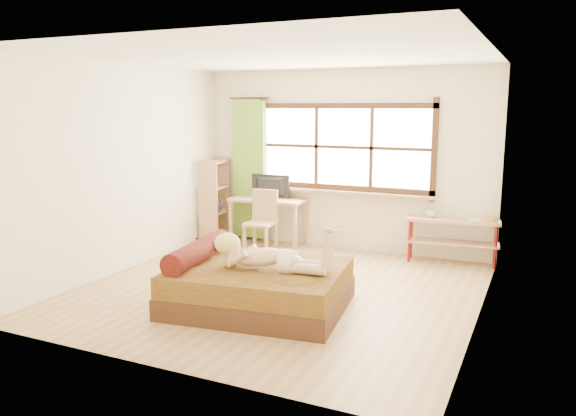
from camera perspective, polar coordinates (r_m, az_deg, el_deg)
The scene contains 18 objects.
floor at distance 6.74m, azimuth -0.91°, elevation -8.30°, with size 4.50×4.50×0.00m, color #9E754C.
ceiling at distance 6.42m, azimuth -0.98°, elevation 15.22°, with size 4.50×4.50×0.00m, color white.
wall_back at distance 8.51m, azimuth 5.69°, elevation 4.84°, with size 4.50×4.50×0.00m, color silver.
wall_front at distance 4.54m, azimuth -13.38°, elevation -0.09°, with size 4.50×4.50×0.00m, color silver.
wall_left at distance 7.69m, azimuth -16.26°, elevation 3.90°, with size 4.50×4.50×0.00m, color silver.
wall_right at distance 5.83m, azimuth 19.40°, elevation 1.84°, with size 4.50×4.50×0.00m, color silver.
window at distance 8.47m, azimuth 5.64°, elevation 5.89°, with size 2.80×0.16×1.46m.
curtain at distance 9.05m, azimuth -3.91°, elevation 3.91°, with size 0.55×0.10×2.20m, color #437E22.
bed at distance 6.12m, azimuth -3.36°, elevation -7.81°, with size 2.00×1.68×0.69m.
woman at distance 5.87m, azimuth -1.93°, elevation -3.71°, with size 1.28×0.36×0.55m, color tan, non-canonical shape.
kitten at distance 6.46m, azimuth -8.24°, elevation -4.02°, with size 0.27×0.11×0.22m, color black, non-canonical shape.
desk at distance 8.77m, azimuth -2.08°, elevation 0.34°, with size 1.20×0.60×0.73m.
monitor at distance 8.77m, azimuth -1.94°, elevation 2.19°, with size 0.63×0.08×0.36m, color black.
chair at distance 8.43m, azimuth -2.62°, elevation -0.93°, with size 0.43×0.43×0.92m.
pipe_shelf at distance 8.08m, azimuth 16.46°, elevation -2.25°, with size 1.27×0.44×0.70m.
cup at distance 8.09m, azimuth 14.35°, elevation -0.58°, with size 0.13×0.13×0.10m, color gray.
book at distance 8.02m, azimuth 17.84°, elevation -1.15°, with size 0.16×0.22×0.02m, color gray.
bookshelf at distance 9.19m, azimuth -7.46°, elevation 0.89°, with size 0.41×0.61×1.31m.
Camera 1 is at (2.78, -5.75, 2.14)m, focal length 35.00 mm.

